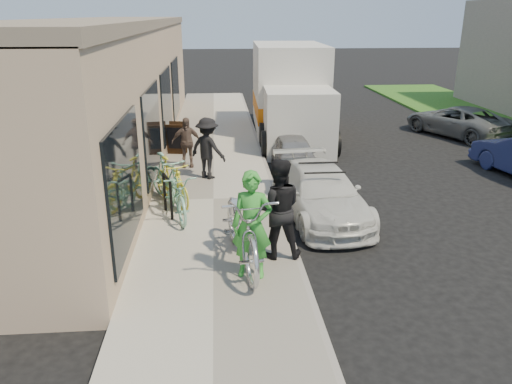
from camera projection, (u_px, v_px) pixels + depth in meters
name	position (u px, v px, depth m)	size (l,w,h in m)	color
ground	(319.00, 258.00, 9.45)	(120.00, 120.00, 0.00)	black
sidewalk	(214.00, 202.00, 12.09)	(3.00, 34.00, 0.15)	#A8A297
curb	(277.00, 200.00, 12.21)	(0.12, 34.00, 0.13)	gray
storefront	(110.00, 89.00, 15.84)	(3.60, 20.00, 4.22)	tan
bike_rack	(168.00, 192.00, 10.92)	(0.25, 0.61, 0.90)	black
sandwich_board	(177.00, 138.00, 15.79)	(0.70, 0.71, 0.98)	black
sedan_white	(320.00, 192.00, 11.25)	(1.99, 4.07, 1.18)	silver
sedan_silver	(294.00, 153.00, 14.68)	(1.17, 2.90, 0.99)	gray
moving_truck	(290.00, 96.00, 18.62)	(2.75, 6.81, 3.31)	silver
far_car_gray	(457.00, 121.00, 18.79)	(1.87, 4.05, 1.12)	#55585A
tandem_bike	(242.00, 226.00, 8.77)	(0.93, 2.66, 1.40)	silver
woman_rider	(252.00, 225.00, 8.24)	(0.68, 0.44, 1.85)	green
man_standing	(278.00, 209.00, 8.93)	(0.90, 0.70, 1.85)	black
cruiser_bike_a	(168.00, 179.00, 11.70)	(0.53, 1.89, 1.13)	#85C7AC
cruiser_bike_b	(176.00, 194.00, 10.88)	(0.68, 1.96, 1.03)	#85C7AC
cruiser_bike_c	(172.00, 182.00, 11.51)	(0.52, 1.82, 1.10)	yellow
bystander_a	(208.00, 148.00, 13.33)	(1.07, 0.61, 1.65)	black
bystander_b	(186.00, 142.00, 14.35)	(0.85, 0.35, 1.45)	brown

